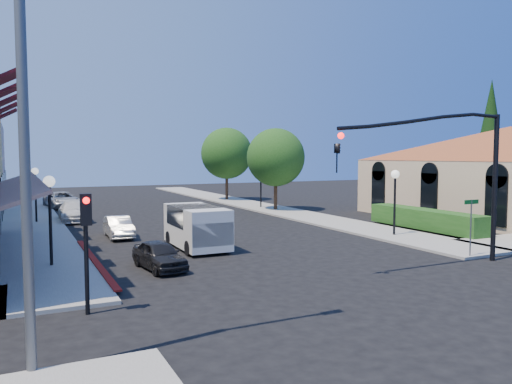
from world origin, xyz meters
name	(u,v)px	position (x,y,z in m)	size (l,w,h in m)	color
ground	(358,293)	(0.00, 0.00, 0.00)	(120.00, 120.00, 0.00)	black
sidewalk_left	(30,215)	(-8.75, 27.00, 0.06)	(3.50, 50.00, 0.12)	gray
sidewalk_right	(248,204)	(8.75, 27.00, 0.06)	(3.50, 50.00, 0.12)	gray
curb_red_strip	(95,264)	(-6.90, 8.00, 0.00)	(0.25, 10.00, 0.06)	maroon
mission_building	(509,164)	(21.99, 11.50, 3.75)	(30.12, 30.12, 6.40)	#D2B28A
hedge	(425,230)	(11.70, 9.00, 0.00)	(1.40, 8.00, 1.10)	#1D4D16
conifer_far	(490,132)	(28.00, 18.00, 6.36)	(3.20, 3.20, 11.00)	#362215
street_tree_a	(276,157)	(8.80, 22.00, 4.19)	(4.56, 4.56, 6.48)	#362215
street_tree_b	(227,153)	(8.80, 32.00, 4.54)	(4.94, 4.94, 7.02)	#362215
signal_mast_arm	(458,162)	(5.86, 1.50, 4.09)	(8.01, 0.39, 6.00)	black
secondary_signal	(86,231)	(-8.00, 1.41, 2.32)	(0.28, 0.42, 3.32)	black
cobra_streetlight	(43,107)	(-9.15, -2.00, 5.27)	(3.60, 0.25, 9.31)	#595B5E
street_name_sign	(471,219)	(7.50, 2.20, 1.70)	(0.80, 0.06, 2.50)	#595B5E
lamppost_left_near	(50,198)	(-8.50, 8.00, 2.74)	(0.44, 0.44, 3.57)	black
lamppost_left_far	(35,181)	(-8.50, 22.00, 2.74)	(0.44, 0.44, 3.57)	black
lamppost_right_near	(395,186)	(8.50, 8.00, 2.74)	(0.44, 0.44, 3.57)	black
lamppost_right_far	(261,175)	(8.50, 24.00, 2.74)	(0.44, 0.44, 3.57)	black
white_van	(197,224)	(-2.11, 9.37, 1.14)	(1.99, 4.45, 1.97)	silver
parked_car_a	(159,255)	(-4.80, 6.00, 0.55)	(1.29, 3.21, 1.09)	black
parked_car_b	(119,227)	(-4.80, 14.20, 0.56)	(1.18, 3.40, 1.12)	#A5A8AA
parked_car_c	(74,211)	(-6.20, 22.19, 0.65)	(1.83, 4.51, 1.31)	silver
parked_car_d	(62,200)	(-6.20, 31.61, 0.67)	(2.22, 4.81, 1.34)	#B2B4B7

